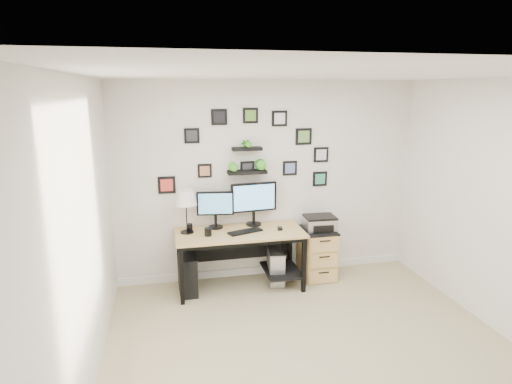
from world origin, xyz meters
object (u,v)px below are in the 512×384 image
object	(u,v)px
pc_tower_black	(187,273)
pc_tower_grey	(276,266)
monitor_left	(215,207)
file_cabinet	(317,253)
printer	(320,223)
mug	(208,232)
desk	(242,240)
monitor_right	(254,200)
table_lamp	(186,199)

from	to	relation	value
pc_tower_black	pc_tower_grey	xyz separation A→B (m)	(1.15, 0.03, -0.02)
monitor_left	file_cabinet	distance (m)	1.52
printer	monitor_left	bearing A→B (deg)	175.48
mug	pc_tower_black	world-z (taller)	mug
desk	monitor_right	bearing A→B (deg)	44.71
desk	monitor_right	distance (m)	0.53
pc_tower_grey	printer	world-z (taller)	printer
pc_tower_black	pc_tower_grey	size ratio (longest dim) A/B	1.04
table_lamp	monitor_left	bearing A→B (deg)	15.75
monitor_right	pc_tower_black	size ratio (longest dim) A/B	1.25
table_lamp	pc_tower_grey	bearing A→B (deg)	-2.08
mug	pc_tower_grey	bearing A→B (deg)	8.52
monitor_left	desk	bearing A→B (deg)	-28.89
pc_tower_black	file_cabinet	size ratio (longest dim) A/B	0.73
file_cabinet	mug	bearing A→B (deg)	-173.61
monitor_left	pc_tower_black	world-z (taller)	monitor_left
desk	pc_tower_grey	bearing A→B (deg)	3.35
monitor_left	mug	xyz separation A→B (m)	(-0.13, -0.28, -0.23)
monitor_left	file_cabinet	world-z (taller)	monitor_left
pc_tower_black	desk	bearing A→B (deg)	-0.52
mug	printer	bearing A→B (deg)	6.50
file_cabinet	table_lamp	bearing A→B (deg)	179.69
table_lamp	pc_tower_black	distance (m)	0.94
monitor_right	mug	xyz separation A→B (m)	(-0.63, -0.30, -0.29)
desk	table_lamp	distance (m)	0.89
pc_tower_black	printer	bearing A→B (deg)	1.24
pc_tower_grey	file_cabinet	size ratio (longest dim) A/B	0.70
pc_tower_grey	monitor_left	bearing A→B (deg)	169.16
pc_tower_black	monitor_right	bearing A→B (deg)	11.30
monitor_left	file_cabinet	bearing A→B (deg)	-4.83
monitor_right	printer	distance (m)	0.93
desk	monitor_left	distance (m)	0.54
pc_tower_black	table_lamp	bearing A→B (deg)	74.16
pc_tower_black	printer	world-z (taller)	printer
desk	monitor_left	bearing A→B (deg)	151.11
desk	monitor_left	size ratio (longest dim) A/B	3.33
pc_tower_black	file_cabinet	xyz separation A→B (m)	(1.74, 0.06, 0.09)
desk	mug	size ratio (longest dim) A/B	16.13
file_cabinet	printer	bearing A→B (deg)	13.29
monitor_right	pc_tower_black	world-z (taller)	monitor_right
file_cabinet	printer	size ratio (longest dim) A/B	1.63
monitor_right	mug	world-z (taller)	monitor_right
monitor_right	printer	xyz separation A→B (m)	(0.87, -0.13, -0.32)
file_cabinet	monitor_left	bearing A→B (deg)	175.17
monitor_right	table_lamp	size ratio (longest dim) A/B	1.13
file_cabinet	monitor_right	bearing A→B (deg)	171.18
desk	file_cabinet	world-z (taller)	desk
printer	monitor_right	bearing A→B (deg)	171.78
mug	desk	bearing A→B (deg)	13.65
monitor_left	pc_tower_black	size ratio (longest dim) A/B	0.98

